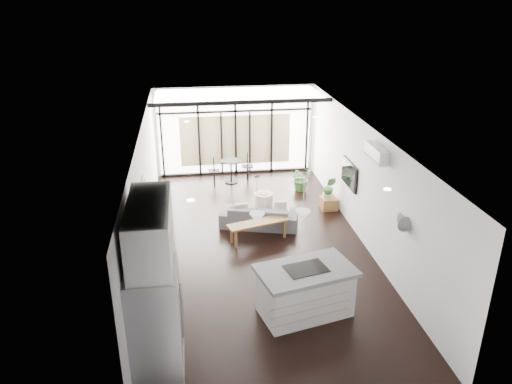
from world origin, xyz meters
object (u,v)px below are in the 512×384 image
object	(u,v)px
console_bench	(258,231)
tv	(349,174)
pouf	(264,200)
fridge	(156,326)
sofa	(259,212)
milk_can	(328,199)
island	(305,291)

from	to	relation	value
console_bench	tv	distance (m)	2.72
console_bench	pouf	bearing A→B (deg)	60.47
console_bench	tv	bearing A→B (deg)	-0.30
console_bench	fridge	bearing A→B (deg)	-133.96
pouf	sofa	bearing A→B (deg)	-104.70
console_bench	milk_can	world-z (taller)	milk_can
pouf	milk_can	world-z (taller)	milk_can
fridge	island	bearing A→B (deg)	26.19
sofa	console_bench	bearing A→B (deg)	95.94
sofa	tv	distance (m)	2.46
tv	milk_can	bearing A→B (deg)	108.27
fridge	console_bench	xyz separation A→B (m)	(2.17, 4.24, -0.73)
fridge	console_bench	size ratio (longest dim) A/B	1.29
milk_can	tv	bearing A→B (deg)	-71.73
fridge	console_bench	world-z (taller)	fridge
island	pouf	xyz separation A→B (m)	(-0.02, 4.82, -0.27)
console_bench	milk_can	xyz separation A→B (m)	(2.13, 1.54, 0.04)
island	sofa	xyz separation A→B (m)	(-0.31, 3.70, -0.09)
sofa	pouf	bearing A→B (deg)	-89.02
milk_can	island	bearing A→B (deg)	-110.66
sofa	milk_can	world-z (taller)	sofa
tv	pouf	bearing A→B (deg)	149.87
pouf	milk_can	xyz separation A→B (m)	(1.71, -0.33, 0.08)
sofa	milk_can	bearing A→B (deg)	-142.81
console_bench	milk_can	distance (m)	2.63
island	fridge	xyz separation A→B (m)	(-2.62, -1.29, 0.49)
pouf	island	bearing A→B (deg)	-89.76
tv	sofa	bearing A→B (deg)	179.10
fridge	milk_can	distance (m)	7.24
island	console_bench	world-z (taller)	island
sofa	milk_can	xyz separation A→B (m)	(2.01, 0.79, -0.10)
fridge	console_bench	bearing A→B (deg)	62.83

